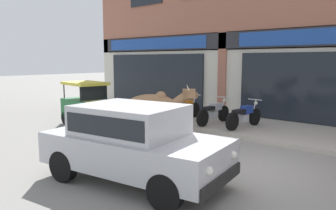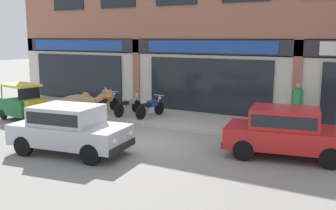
{
  "view_description": "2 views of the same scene",
  "coord_description": "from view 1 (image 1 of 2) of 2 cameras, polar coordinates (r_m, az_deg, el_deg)",
  "views": [
    {
      "loc": [
        3.26,
        -6.12,
        2.29
      ],
      "look_at": [
        -2.95,
        1.0,
        0.98
      ],
      "focal_mm": 35.0,
      "sensor_mm": 36.0,
      "label": 1
    },
    {
      "loc": [
        7.17,
        -10.47,
        3.47
      ],
      "look_at": [
        0.49,
        1.0,
        1.17
      ],
      "focal_mm": 42.0,
      "sensor_mm": 36.0,
      "label": 2
    }
  ],
  "objects": [
    {
      "name": "auto_rickshaw",
      "position": [
        11.89,
        -13.86,
        -0.25
      ],
      "size": [
        2.07,
        1.39,
        1.52
      ],
      "color": "black",
      "rests_on": "ground"
    },
    {
      "name": "sidewalk",
      "position": [
        10.67,
        22.43,
        -4.77
      ],
      "size": [
        19.0,
        3.18,
        0.13
      ],
      "primitive_type": "cube",
      "color": "#A8A093",
      "rests_on": "ground"
    },
    {
      "name": "motorcycle_1",
      "position": [
        11.23,
        7.94,
        -1.3
      ],
      "size": [
        0.52,
        1.81,
        0.88
      ],
      "color": "black",
      "rests_on": "sidewalk"
    },
    {
      "name": "ground_plane",
      "position": [
        7.31,
        12.6,
        -10.6
      ],
      "size": [
        90.0,
        90.0,
        0.0
      ],
      "primitive_type": "plane",
      "color": "gray"
    },
    {
      "name": "cow",
      "position": [
        9.38,
        -2.34,
        -0.01
      ],
      "size": [
        1.79,
        1.54,
        1.61
      ],
      "color": "#936B47",
      "rests_on": "ground"
    },
    {
      "name": "motorcycle_2",
      "position": [
        10.75,
        13.11,
        -1.84
      ],
      "size": [
        0.53,
        1.81,
        0.88
      ],
      "color": "black",
      "rests_on": "sidewalk"
    },
    {
      "name": "car_0",
      "position": [
        6.19,
        -6.14,
        -5.97
      ],
      "size": [
        3.77,
        2.11,
        1.46
      ],
      "color": "black",
      "rests_on": "ground"
    },
    {
      "name": "motorcycle_0",
      "position": [
        11.94,
        3.12,
        -0.69
      ],
      "size": [
        0.52,
        1.81,
        0.88
      ],
      "color": "black",
      "rests_on": "sidewalk"
    }
  ]
}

